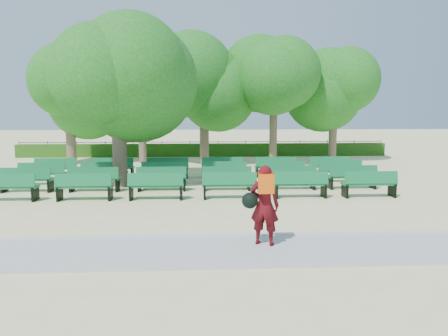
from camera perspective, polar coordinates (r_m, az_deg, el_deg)
The scene contains 9 objects.
ground at distance 17.23m, azimuth -2.04°, elevation -3.22°, with size 120.00×120.00×0.00m, color beige.
paving at distance 10.04m, azimuth -1.10°, elevation -10.83°, with size 30.00×2.20×0.06m, color #B5B5B0.
curb at distance 11.13m, azimuth -1.33°, elevation -8.89°, with size 30.00×0.12×0.10m, color silver.
hedge at distance 31.05m, azimuth -2.61°, elevation 2.36°, with size 26.00×0.70×0.90m, color #285716.
fence at distance 31.49m, azimuth -2.61°, elevation 1.61°, with size 26.00×0.10×1.02m, color black, non-canonical shape.
tree_line at distance 27.12m, azimuth -2.50°, elevation 0.67°, with size 21.80×6.80×7.04m, color #237320, non-canonical shape.
bench_array at distance 18.58m, azimuth -3.92°, elevation -2.13°, with size 2.01×0.73×1.25m.
tree_among at distance 18.97m, azimuth -13.76°, elevation 12.08°, with size 5.24×5.24×7.18m.
person at distance 10.22m, azimuth 5.17°, elevation -4.69°, with size 0.95×0.69×1.89m.
Camera 1 is at (-0.36, -16.93, 3.17)m, focal length 35.00 mm.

